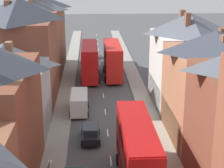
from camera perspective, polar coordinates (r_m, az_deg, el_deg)
pavement_left at (r=52.79m, az=-6.93°, el=-1.10°), size 2.20×104.00×0.14m
pavement_right at (r=53.12m, az=4.11°, el=-0.90°), size 2.20×104.00×0.14m
centre_line_dashes at (r=50.84m, az=-1.31°, el=-1.78°), size 0.14×97.80×0.01m
terrace_row_left at (r=38.18m, az=-16.12°, el=0.18°), size 8.00×69.04×13.31m
double_decker_bus_lead at (r=58.88m, az=0.08°, el=3.75°), size 2.74×10.80×5.30m
double_decker_bus_mid_street at (r=58.35m, az=-3.43°, el=3.59°), size 2.74×10.80×5.30m
double_decker_bus_far_approaching at (r=29.65m, az=3.78°, el=-10.47°), size 2.74×10.80×5.30m
car_near_silver at (r=37.79m, az=-3.29°, el=-7.46°), size 1.90×4.21×1.60m
car_parked_left_a at (r=72.27m, az=-3.41°, el=4.66°), size 1.90×4.47×1.68m
delivery_van at (r=44.66m, az=-5.02°, el=-2.77°), size 2.20×5.20×2.41m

